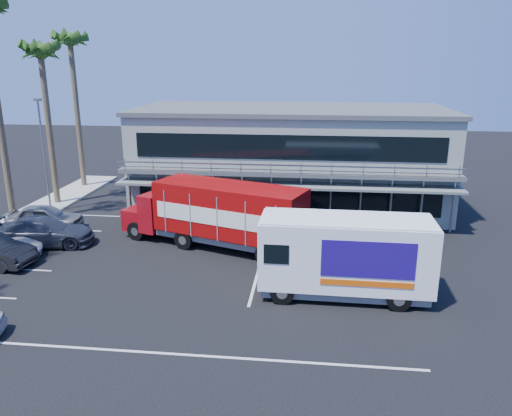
# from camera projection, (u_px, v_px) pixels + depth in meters

# --- Properties ---
(ground) EXTENTS (120.00, 120.00, 0.00)m
(ground) POSITION_uv_depth(u_px,v_px,m) (213.00, 286.00, 24.32)
(ground) COLOR black
(ground) RESTS_ON ground
(building) EXTENTS (22.40, 12.00, 7.30)m
(building) POSITION_uv_depth(u_px,v_px,m) (290.00, 157.00, 37.21)
(building) COLOR #949B8E
(building) RESTS_ON ground
(palm_e) EXTENTS (2.80, 2.80, 12.25)m
(palm_e) POSITION_uv_depth(u_px,v_px,m) (41.00, 61.00, 35.32)
(palm_e) COLOR brown
(palm_e) RESTS_ON ground
(palm_f) EXTENTS (2.80, 2.80, 13.25)m
(palm_f) POSITION_uv_depth(u_px,v_px,m) (71.00, 49.00, 40.35)
(palm_f) COLOR brown
(palm_f) RESTS_ON ground
(light_pole_far) EXTENTS (0.50, 0.25, 8.09)m
(light_pole_far) POSITION_uv_depth(u_px,v_px,m) (44.00, 150.00, 35.07)
(light_pole_far) COLOR gray
(light_pole_far) RESTS_ON ground
(red_truck) EXTENTS (11.59, 6.34, 3.83)m
(red_truck) POSITION_uv_depth(u_px,v_px,m) (218.00, 213.00, 28.83)
(red_truck) COLOR maroon
(red_truck) RESTS_ON ground
(white_van) EXTENTS (7.81, 2.80, 3.79)m
(white_van) POSITION_uv_depth(u_px,v_px,m) (345.00, 255.00, 22.73)
(white_van) COLOR white
(white_van) RESTS_ON ground
(parked_car_d) EXTENTS (6.09, 3.32, 1.67)m
(parked_car_d) POSITION_uv_depth(u_px,v_px,m) (44.00, 232.00, 29.45)
(parked_car_d) COLOR #2B2E3A
(parked_car_d) RESTS_ON ground
(parked_car_e) EXTENTS (4.97, 2.41, 1.63)m
(parked_car_e) POSITION_uv_depth(u_px,v_px,m) (45.00, 217.00, 32.31)
(parked_car_e) COLOR slate
(parked_car_e) RESTS_ON ground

